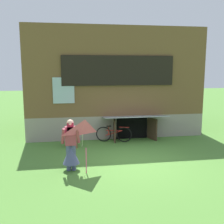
{
  "coord_description": "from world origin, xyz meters",
  "views": [
    {
      "loc": [
        -2.13,
        -8.45,
        3.18
      ],
      "look_at": [
        -0.6,
        1.03,
        1.57
      ],
      "focal_mm": 42.67,
      "sensor_mm": 36.0,
      "label": 1
    }
  ],
  "objects": [
    {
      "name": "person",
      "position": [
        -2.12,
        -0.43,
        0.68
      ],
      "size": [
        0.61,
        0.52,
        1.62
      ],
      "rotation": [
        0.0,
        0.0,
        -0.03
      ],
      "color": "#474C75",
      "rests_on": "ground_plane"
    },
    {
      "name": "log_house",
      "position": [
        -0.0,
        5.47,
        2.49
      ],
      "size": [
        8.06,
        6.06,
        4.97
      ],
      "color": "gray",
      "rests_on": "ground_plane"
    },
    {
      "name": "bicycle_red",
      "position": [
        -0.27,
        2.56,
        0.35
      ],
      "size": [
        1.51,
        0.44,
        0.71
      ],
      "rotation": [
        0.0,
        0.0,
        -0.26
      ],
      "color": "black",
      "rests_on": "ground_plane"
    },
    {
      "name": "kite",
      "position": [
        -1.7,
        -0.92,
        1.32
      ],
      "size": [
        0.96,
        0.88,
        1.63
      ],
      "color": "#E54C7F",
      "rests_on": "ground_plane"
    },
    {
      "name": "ground_plane",
      "position": [
        0.0,
        0.0,
        0.0
      ],
      "size": [
        60.0,
        60.0,
        0.0
      ],
      "primitive_type": "plane",
      "color": "#4C7F33"
    },
    {
      "name": "wooden_crate",
      "position": [
        -2.06,
        2.01,
        0.25
      ],
      "size": [
        0.41,
        0.35,
        0.5
      ],
      "primitive_type": "cube",
      "color": "brown",
      "rests_on": "ground_plane"
    }
  ]
}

